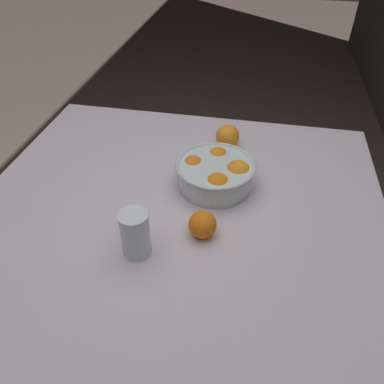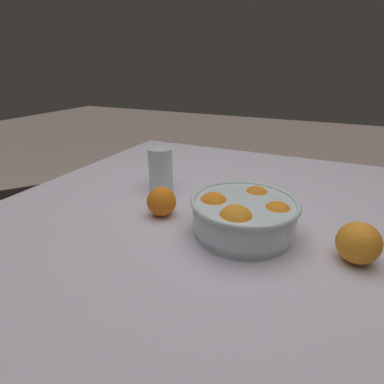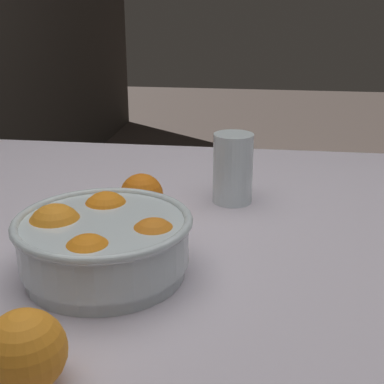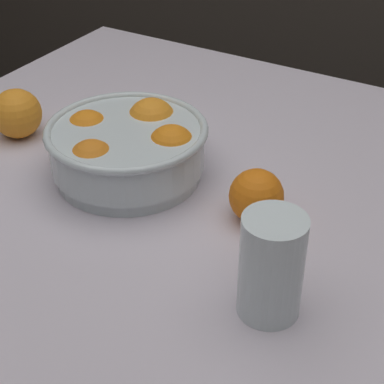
% 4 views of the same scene
% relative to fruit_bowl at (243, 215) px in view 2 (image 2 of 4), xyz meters
% --- Properties ---
extents(dining_table, '(1.11, 1.20, 0.73)m').
position_rel_fruit_bowl_xyz_m(dining_table, '(0.13, -0.09, -0.12)').
color(dining_table, silver).
rests_on(dining_table, ground_plane).
extents(fruit_bowl, '(0.24, 0.24, 0.10)m').
position_rel_fruit_bowl_xyz_m(fruit_bowl, '(0.00, 0.00, 0.00)').
color(fruit_bowl, silver).
rests_on(fruit_bowl, dining_table).
extents(juice_glass, '(0.07, 0.07, 0.13)m').
position_rel_fruit_bowl_xyz_m(juice_glass, '(0.30, -0.16, 0.01)').
color(juice_glass, '#F4A314').
rests_on(juice_glass, dining_table).
extents(orange_loose_near_bowl, '(0.08, 0.08, 0.08)m').
position_rel_fruit_bowl_xyz_m(orange_loose_near_bowl, '(0.21, -0.00, -0.01)').
color(orange_loose_near_bowl, orange).
rests_on(orange_loose_near_bowl, dining_table).
extents(orange_loose_front, '(0.08, 0.08, 0.08)m').
position_rel_fruit_bowl_xyz_m(orange_loose_front, '(-0.23, 0.01, -0.01)').
color(orange_loose_front, orange).
rests_on(orange_loose_front, dining_table).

